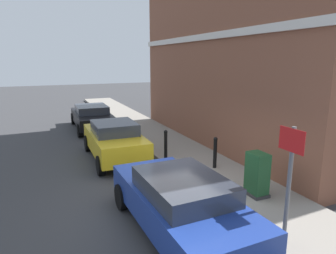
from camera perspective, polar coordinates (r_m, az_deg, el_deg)
ground at (r=8.22m, az=-0.14°, el=-13.51°), size 80.00×80.00×0.00m
sidewalk at (r=14.16m, az=-2.20°, el=-1.86°), size 2.32×30.00×0.15m
corner_building at (r=14.32m, az=18.42°, el=12.74°), size 6.81×11.91×7.60m
car_blue at (r=6.45m, az=2.33°, el=-14.13°), size 1.92×4.24×1.34m
car_yellow at (r=11.23m, az=-10.17°, el=-2.41°), size 1.83×3.96×1.42m
car_black at (r=16.47m, az=-14.27°, el=1.99°), size 1.94×4.35×1.26m
utility_cabinet at (r=8.21m, az=16.59°, el=-8.90°), size 0.46×0.61×1.15m
bollard_near_cabinet at (r=9.91m, az=8.96°, el=-4.63°), size 0.14×0.14×1.04m
bollard_far_kerb at (r=10.76m, az=-0.44°, el=-3.08°), size 0.14×0.14×1.04m
street_sign at (r=6.07m, az=22.21°, el=-7.23°), size 0.08×0.60×2.30m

